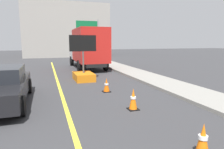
# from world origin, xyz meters

# --- Properties ---
(sidewalk_curb) EXTENTS (2.03, 48.00, 0.14)m
(sidewalk_curb) POSITION_xyz_m (5.55, 6.00, 0.07)
(sidewalk_curb) COLOR gray
(sidewalk_curb) RESTS_ON ground
(lane_center_stripe) EXTENTS (0.14, 36.00, 0.01)m
(lane_center_stripe) POSITION_xyz_m (0.00, 6.00, 0.00)
(lane_center_stripe) COLOR yellow
(lane_center_stripe) RESTS_ON ground
(arrow_board_trailer) EXTENTS (1.60, 1.82, 2.70)m
(arrow_board_trailer) POSITION_xyz_m (1.54, 12.23, 0.48)
(arrow_board_trailer) COLOR orange
(arrow_board_trailer) RESTS_ON ground
(box_truck) EXTENTS (2.46, 6.91, 3.37)m
(box_truck) POSITION_xyz_m (2.90, 17.62, 1.82)
(box_truck) COLOR black
(box_truck) RESTS_ON ground
(highway_guide_sign) EXTENTS (2.79, 0.18, 5.00)m
(highway_guide_sign) POSITION_xyz_m (4.92, 24.82, 3.42)
(highway_guide_sign) COLOR gray
(highway_guide_sign) RESTS_ON ground
(far_building_block) EXTENTS (12.80, 8.20, 8.13)m
(far_building_block) POSITION_xyz_m (2.71, 34.79, 4.06)
(far_building_block) COLOR gray
(far_building_block) RESTS_ON ground
(traffic_cone_near_sign) EXTENTS (0.36, 0.36, 0.68)m
(traffic_cone_near_sign) POSITION_xyz_m (2.38, 3.32, 0.34)
(traffic_cone_near_sign) COLOR black
(traffic_cone_near_sign) RESTS_ON ground
(traffic_cone_mid_lane) EXTENTS (0.36, 0.36, 0.75)m
(traffic_cone_mid_lane) POSITION_xyz_m (2.19, 6.35, 0.37)
(traffic_cone_mid_lane) COLOR black
(traffic_cone_mid_lane) RESTS_ON ground
(traffic_cone_far_lane) EXTENTS (0.36, 0.36, 0.64)m
(traffic_cone_far_lane) POSITION_xyz_m (2.04, 9.03, 0.31)
(traffic_cone_far_lane) COLOR black
(traffic_cone_far_lane) RESTS_ON ground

